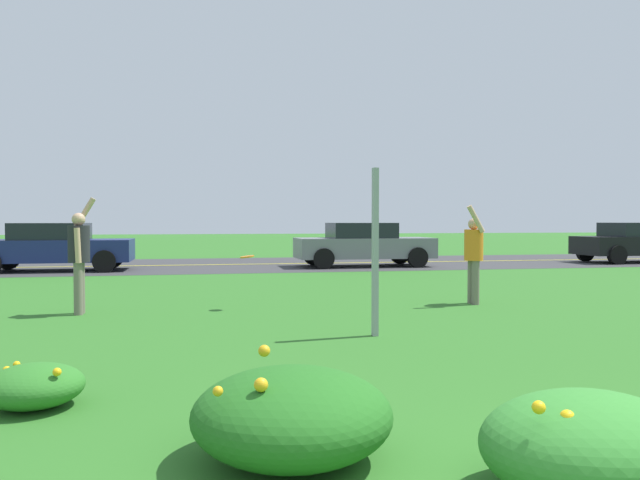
# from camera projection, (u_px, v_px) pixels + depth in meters

# --- Properties ---
(ground_plane) EXTENTS (120.00, 120.00, 0.00)m
(ground_plane) POSITION_uv_depth(u_px,v_px,m) (291.00, 300.00, 11.67)
(ground_plane) COLOR #2D6B23
(highway_strip) EXTENTS (120.00, 7.43, 0.01)m
(highway_strip) POSITION_uv_depth(u_px,v_px,m) (249.00, 264.00, 21.34)
(highway_strip) COLOR #38383A
(highway_strip) RESTS_ON ground
(highway_center_stripe) EXTENTS (120.00, 0.16, 0.00)m
(highway_center_stripe) POSITION_uv_depth(u_px,v_px,m) (249.00, 264.00, 21.34)
(highway_center_stripe) COLOR yellow
(highway_center_stripe) RESTS_ON ground
(daylily_clump_front_left) EXTENTS (1.20, 1.04, 0.62)m
(daylily_clump_front_left) POSITION_uv_depth(u_px,v_px,m) (589.00, 446.00, 3.34)
(daylily_clump_front_left) COLOR #337F2D
(daylily_clump_front_left) RESTS_ON ground
(daylily_clump_front_center) EXTENTS (0.79, 0.77, 0.39)m
(daylily_clump_front_center) POSITION_uv_depth(u_px,v_px,m) (34.00, 386.00, 4.98)
(daylily_clump_front_center) COLOR #2D7526
(daylily_clump_front_center) RESTS_ON ground
(daylily_clump_near_camera) EXTENTS (1.28, 1.28, 0.62)m
(daylily_clump_near_camera) POSITION_uv_depth(u_px,v_px,m) (292.00, 415.00, 3.88)
(daylily_clump_near_camera) COLOR #23661E
(daylily_clump_near_camera) RESTS_ON ground
(sign_post_near_path) EXTENTS (0.07, 0.10, 2.21)m
(sign_post_near_path) POSITION_uv_depth(u_px,v_px,m) (375.00, 252.00, 8.06)
(sign_post_near_path) COLOR #93969B
(sign_post_near_path) RESTS_ON ground
(person_thrower_dark_shirt) EXTENTS (0.41, 0.49, 1.91)m
(person_thrower_dark_shirt) POSITION_uv_depth(u_px,v_px,m) (79.00, 253.00, 9.94)
(person_thrower_dark_shirt) COLOR #232328
(person_thrower_dark_shirt) RESTS_ON ground
(person_catcher_orange_shirt) EXTENTS (0.40, 0.49, 1.80)m
(person_catcher_orange_shirt) POSITION_uv_depth(u_px,v_px,m) (473.00, 253.00, 11.16)
(person_catcher_orange_shirt) COLOR orange
(person_catcher_orange_shirt) RESTS_ON ground
(frisbee_orange) EXTENTS (0.24, 0.24, 0.06)m
(frisbee_orange) POSITION_uv_depth(u_px,v_px,m) (247.00, 257.00, 10.53)
(frisbee_orange) COLOR orange
(car_navy_center_left) EXTENTS (4.50, 2.00, 1.45)m
(car_navy_center_left) POSITION_uv_depth(u_px,v_px,m) (54.00, 247.00, 18.51)
(car_navy_center_left) COLOR navy
(car_navy_center_left) RESTS_ON ground
(car_gray_center_right) EXTENTS (4.50, 2.00, 1.45)m
(car_gray_center_right) POSITION_uv_depth(u_px,v_px,m) (363.00, 244.00, 20.40)
(car_gray_center_right) COLOR slate
(car_gray_center_right) RESTS_ON ground
(car_black_rightmost) EXTENTS (4.50, 2.00, 1.45)m
(car_black_rightmost) POSITION_uv_depth(u_px,v_px,m) (638.00, 242.00, 22.43)
(car_black_rightmost) COLOR black
(car_black_rightmost) RESTS_ON ground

